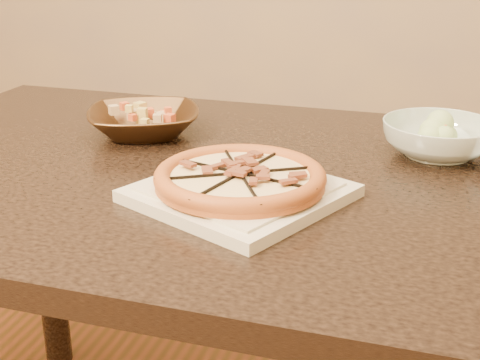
{
  "coord_description": "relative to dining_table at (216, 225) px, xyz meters",
  "views": [
    {
      "loc": [
        0.55,
        -1.08,
        1.13
      ],
      "look_at": [
        0.28,
        -0.21,
        0.78
      ],
      "focal_mm": 50.0,
      "sensor_mm": 36.0,
      "label": 1
    }
  ],
  "objects": [
    {
      "name": "dining_table",
      "position": [
        0.0,
        0.0,
        0.0
      ],
      "size": [
        1.34,
        0.87,
        0.75
      ],
      "color": "#2F2015",
      "rests_on": "floor"
    },
    {
      "name": "pizza",
      "position": [
        0.08,
        -0.12,
        0.14
      ],
      "size": [
        0.25,
        0.25,
        0.03
      ],
      "color": "#BA5E1F",
      "rests_on": "plate"
    },
    {
      "name": "salad",
      "position": [
        0.35,
        0.17,
        0.19
      ],
      "size": [
        0.08,
        0.11,
        0.04
      ],
      "color": "#C9EE85",
      "rests_on": "salad_bowl"
    },
    {
      "name": "salad_bowl",
      "position": [
        0.35,
        0.17,
        0.14
      ],
      "size": [
        0.22,
        0.22,
        0.06
      ],
      "primitive_type": "imported",
      "rotation": [
        0.0,
        0.0,
        -0.13
      ],
      "color": "silver",
      "rests_on": "dining_table"
    },
    {
      "name": "plate",
      "position": [
        0.08,
        -0.12,
        0.12
      ],
      "size": [
        0.35,
        0.35,
        0.02
      ],
      "color": "beige",
      "rests_on": "dining_table"
    },
    {
      "name": "mixed_dish",
      "position": [
        -0.19,
        0.13,
        0.17
      ],
      "size": [
        0.11,
        0.1,
        0.03
      ],
      "color": "tan",
      "rests_on": "bronze_bowl"
    },
    {
      "name": "bronze_bowl",
      "position": [
        -0.19,
        0.13,
        0.13
      ],
      "size": [
        0.28,
        0.28,
        0.05
      ],
      "primitive_type": "imported",
      "rotation": [
        0.0,
        0.0,
        0.42
      ],
      "color": "#51361D",
      "rests_on": "dining_table"
    }
  ]
}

